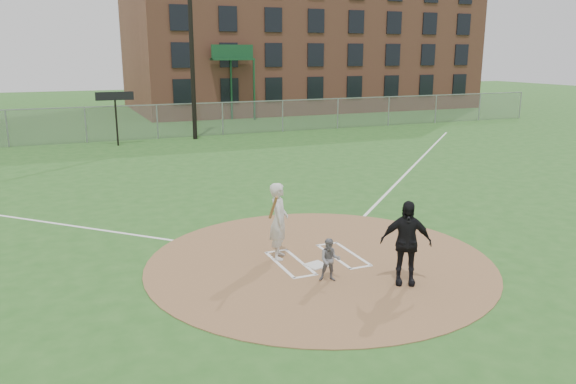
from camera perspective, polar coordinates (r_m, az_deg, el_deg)
name	(u,v)px	position (r m, az deg, el deg)	size (l,w,h in m)	color
ground	(320,262)	(13.80, 3.24, -7.10)	(140.00, 140.00, 0.00)	#27591E
dirt_circle	(320,261)	(13.80, 3.24, -7.06)	(8.40, 8.40, 0.02)	#8F6743
home_plate	(316,265)	(13.50, 2.91, -7.43)	(0.45, 0.45, 0.03)	silver
foul_line_first	(413,167)	(25.74, 12.57, 2.53)	(0.10, 24.00, 0.01)	white
catcher	(330,260)	(12.51, 4.27, -6.90)	(0.47, 0.37, 0.98)	slate
umpire	(406,243)	(12.46, 11.88, -5.05)	(1.10, 0.46, 1.88)	black
batters_boxes	(317,259)	(13.92, 2.97, -6.80)	(2.08, 1.88, 0.01)	white
batter_at_plate	(279,221)	(13.69, -0.93, -2.95)	(0.70, 1.11, 1.90)	silver
outfield_fence	(157,122)	(34.27, -13.14, 6.99)	(56.08, 0.08, 2.03)	slate
brick_warehouse	(297,25)	(54.12, 0.95, 16.64)	(30.00, 17.17, 15.00)	#9E5A44
light_pole	(191,23)	(33.50, -9.86, 16.59)	(1.20, 0.30, 12.22)	black
scoreboard_sign	(115,102)	(32.02, -17.16, 8.74)	(2.00, 0.10, 2.93)	black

